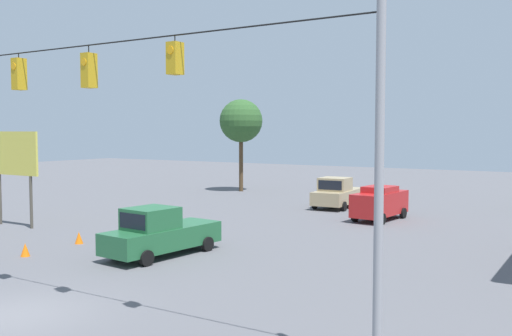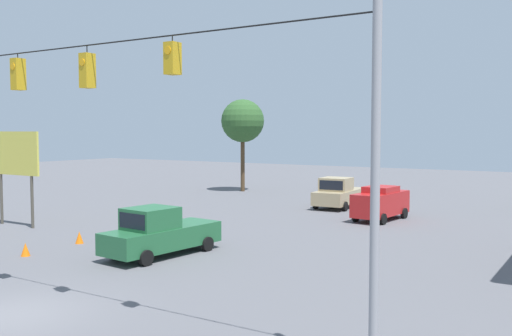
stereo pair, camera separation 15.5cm
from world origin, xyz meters
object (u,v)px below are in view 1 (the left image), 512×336
traffic_cone_second (79,238)px  traffic_cone_third (132,228)px  sedan_red_oncoming_deep (380,202)px  traffic_cone_nearest (25,250)px  pickup_truck_tan_withflow_deep (337,193)px  roadside_billboard (14,159)px  traffic_cone_fourth (170,221)px  overhead_signal_span (54,129)px  pickup_truck_green_withflow_mid (160,233)px  tree_horizon_left (241,121)px

traffic_cone_second → traffic_cone_third: bearing=-93.9°
sedan_red_oncoming_deep → traffic_cone_nearest: (9.31, 17.54, -0.77)m
sedan_red_oncoming_deep → traffic_cone_second: size_ratio=8.19×
traffic_cone_nearest → pickup_truck_tan_withflow_deep: bearing=-102.8°
traffic_cone_nearest → roadside_billboard: 9.21m
traffic_cone_second → traffic_cone_fourth: size_ratio=1.00×
traffic_cone_fourth → roadside_billboard: size_ratio=0.11×
traffic_cone_third → traffic_cone_nearest: bearing=90.1°
overhead_signal_span → traffic_cone_nearest: overhead_signal_span is taller
sedan_red_oncoming_deep → traffic_cone_second: (9.55, 14.46, -0.77)m
pickup_truck_tan_withflow_deep → roadside_billboard: bearing=54.3°
pickup_truck_green_withflow_mid → pickup_truck_tan_withflow_deep: bearing=-90.3°
overhead_signal_span → traffic_cone_third: 12.97m
traffic_cone_nearest → traffic_cone_second: bearing=-85.6°
pickup_truck_green_withflow_mid → traffic_cone_nearest: (4.77, 3.11, -0.69)m
sedan_red_oncoming_deep → roadside_billboard: 21.12m
overhead_signal_span → sedan_red_oncoming_deep: 21.74m
traffic_cone_second → traffic_cone_fourth: (-0.23, -6.23, 0.00)m
pickup_truck_green_withflow_mid → traffic_cone_second: (5.01, 0.03, -0.69)m
traffic_cone_nearest → traffic_cone_third: 6.38m
sedan_red_oncoming_deep → tree_horizon_left: bearing=-30.0°
traffic_cone_second → roadside_billboard: bearing=-12.5°
overhead_signal_span → pickup_truck_tan_withflow_deep: size_ratio=3.98×
overhead_signal_span → traffic_cone_second: size_ratio=36.47×
traffic_cone_third → roadside_billboard: size_ratio=0.11×
pickup_truck_green_withflow_mid → traffic_cone_second: size_ratio=9.84×
pickup_truck_tan_withflow_deep → pickup_truck_green_withflow_mid: size_ratio=0.93×
pickup_truck_tan_withflow_deep → sedan_red_oncoming_deep: pickup_truck_tan_withflow_deep is taller
overhead_signal_span → traffic_cone_nearest: 9.02m
traffic_cone_third → roadside_billboard: roadside_billboard is taller
pickup_truck_green_withflow_mid → roadside_billboard: roadside_billboard is taller
traffic_cone_fourth → traffic_cone_third: bearing=89.9°
sedan_red_oncoming_deep → roadside_billboard: (16.48, 12.93, 2.72)m
pickup_truck_green_withflow_mid → tree_horizon_left: size_ratio=0.69×
traffic_cone_nearest → traffic_cone_fourth: bearing=-90.0°
pickup_truck_tan_withflow_deep → traffic_cone_nearest: size_ratio=9.16×
traffic_cone_second → pickup_truck_tan_withflow_deep: bearing=-105.6°
sedan_red_oncoming_deep → overhead_signal_span: bearing=82.5°
pickup_truck_green_withflow_mid → traffic_cone_fourth: (4.78, -6.20, -0.69)m
traffic_cone_third → tree_horizon_left: (6.74, -20.44, 5.89)m
roadside_billboard → pickup_truck_tan_withflow_deep: bearing=-125.7°
overhead_signal_span → traffic_cone_third: (6.55, -9.98, -5.07)m
pickup_truck_green_withflow_mid → traffic_cone_third: size_ratio=9.84×
sedan_red_oncoming_deep → traffic_cone_nearest: sedan_red_oncoming_deep is taller
traffic_cone_second → pickup_truck_green_withflow_mid: bearing=-179.7°
pickup_truck_green_withflow_mid → traffic_cone_nearest: 5.74m
pickup_truck_tan_withflow_deep → traffic_cone_third: pickup_truck_tan_withflow_deep is taller
overhead_signal_span → pickup_truck_green_withflow_mid: bearing=-75.2°
overhead_signal_span → traffic_cone_nearest: (6.54, -3.59, -5.07)m
sedan_red_oncoming_deep → tree_horizon_left: tree_horizon_left is taller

